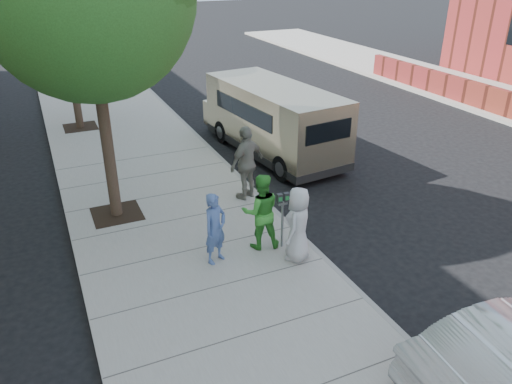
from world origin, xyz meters
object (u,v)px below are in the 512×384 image
person_green_shirt (261,212)px  parking_meter (283,209)px  person_officer (215,228)px  person_gray_shirt (298,224)px  van (272,118)px  person_striped_polo (247,163)px

person_green_shirt → parking_meter: bearing=167.4°
person_officer → person_gray_shirt: person_gray_shirt is taller
van → person_green_shirt: van is taller
parking_meter → person_striped_polo: person_striped_polo is taller
person_officer → person_green_shirt: size_ratio=0.90×
person_striped_polo → van: bearing=-150.7°
person_officer → person_gray_shirt: bearing=-47.4°
van → person_officer: (-4.02, -5.56, -0.28)m
van → person_striped_polo: (-2.20, -3.02, -0.07)m
van → person_officer: bearing=-132.3°
person_gray_shirt → person_striped_polo: size_ratio=0.83×
parking_meter → person_officer: person_officer is taller
parking_meter → van: 6.15m
van → person_officer: size_ratio=4.05×
parking_meter → person_officer: 1.55m
parking_meter → person_gray_shirt: (0.09, -0.55, -0.13)m
person_gray_shirt → person_officer: bearing=-63.8°
person_striped_polo → parking_meter: bearing=59.4°
person_officer → person_striped_polo: 3.13m
parking_meter → person_green_shirt: person_green_shirt is taller
parking_meter → person_gray_shirt: bearing=-78.1°
parking_meter → person_officer: (-1.54, 0.07, -0.17)m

